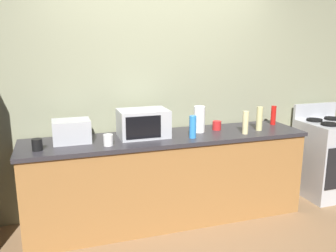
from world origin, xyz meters
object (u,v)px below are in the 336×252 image
stove_range (327,158)px  microwave (143,123)px  mug_red (217,125)px  bottle_hand_soap (245,123)px  mug_white (108,140)px  toaster_oven (72,131)px  paper_towel_roll (199,119)px  bottle_vinegar (259,119)px  bottle_hot_sauce (273,115)px  bottle_spray_cleaner (193,127)px  mug_black (37,145)px

stove_range → microwave: microwave is taller
mug_red → bottle_hand_soap: bearing=-50.8°
mug_red → mug_white: bearing=-168.6°
stove_range → microwave: (-2.24, 0.05, 0.57)m
microwave → toaster_oven: bearing=179.0°
paper_towel_roll → bottle_vinegar: size_ratio=1.08×
stove_range → mug_white: bearing=-176.5°
toaster_oven → mug_red: size_ratio=3.61×
bottle_vinegar → stove_range: bearing=4.6°
toaster_oven → bottle_hot_sauce: (2.21, 0.05, 0.00)m
toaster_oven → mug_white: toaster_oven is taller
bottle_hot_sauce → mug_white: (-1.91, -0.27, -0.06)m
toaster_oven → bottle_vinegar: size_ratio=1.35×
bottle_spray_cleaner → bottle_hot_sauce: size_ratio=1.02×
paper_towel_roll → mug_white: 1.00m
toaster_oven → bottle_spray_cleaner: 1.14m
mug_red → bottle_spray_cleaner: bearing=-148.5°
microwave → mug_white: 0.44m
bottle_spray_cleaner → bottle_vinegar: bearing=4.8°
stove_range → mug_black: (-3.22, -0.12, 0.49)m
microwave → mug_white: size_ratio=4.70×
bottle_hot_sauce → mug_black: bottle_hot_sauce is taller
bottle_hot_sauce → mug_black: size_ratio=2.08×
microwave → stove_range: bearing=-1.2°
stove_range → mug_red: stove_range is taller
toaster_oven → mug_black: toaster_oven is taller
bottle_spray_cleaner → bottle_hand_soap: bearing=-2.0°
paper_towel_roll → bottle_vinegar: 0.64m
mug_black → bottle_hand_soap: bearing=-1.3°
mug_red → mug_black: bearing=-173.6°
bottle_hand_soap → bottle_hot_sauce: bottle_hand_soap is taller
bottle_hand_soap → bottle_hot_sauce: (0.52, 0.28, -0.01)m
microwave → paper_towel_roll: 0.60m
stove_range → bottle_hand_soap: 1.36m
microwave → mug_red: bearing=2.2°
toaster_oven → mug_black: bearing=-148.7°
paper_towel_roll → bottle_hot_sauce: bearing=3.7°
mug_black → paper_towel_roll: bearing=6.2°
bottle_spray_cleaner → mug_black: 1.43m
bottle_spray_cleaner → mug_white: size_ratio=2.14×
microwave → mug_black: (-0.98, -0.17, -0.08)m
microwave → bottle_hand_soap: bearing=-11.9°
microwave → mug_red: 0.82m
stove_range → mug_black: stove_range is taller
toaster_oven → mug_white: size_ratio=3.33×
bottle_vinegar → bottle_hand_soap: bearing=-158.6°
bottle_spray_cleaner → mug_red: 0.43m
toaster_oven → mug_white: (0.30, -0.22, -0.05)m
paper_towel_roll → mug_white: bearing=-167.8°
bottle_hand_soap → paper_towel_roll: bearing=152.5°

